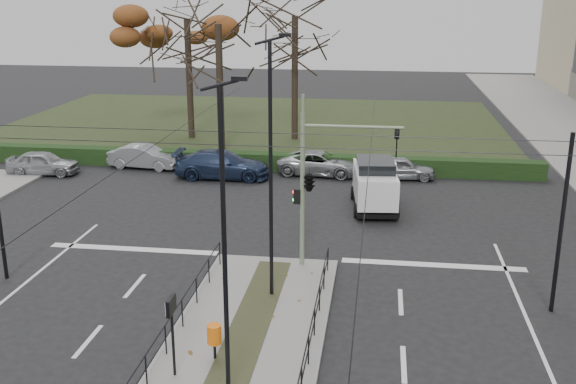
{
  "coord_description": "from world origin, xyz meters",
  "views": [
    {
      "loc": [
        3.77,
        -19.11,
        10.18
      ],
      "look_at": [
        0.14,
        7.04,
        2.2
      ],
      "focal_mm": 42.0,
      "sensor_mm": 36.0,
      "label": 1
    }
  ],
  "objects_px": {
    "litter_bin": "(214,335)",
    "white_van": "(375,183)",
    "parked_car_second": "(144,157)",
    "parked_car_first": "(43,163)",
    "streetlamp_median_near": "(225,248)",
    "streetlamp_median_far": "(271,169)",
    "info_panel": "(171,315)",
    "rust_tree": "(187,19)",
    "parked_car_fifth": "(401,168)",
    "parked_car_fourth": "(320,163)",
    "bare_tree_center": "(295,25)",
    "parked_car_third": "(222,164)",
    "bare_tree_near": "(218,34)",
    "traffic_light": "(312,179)"
  },
  "relations": [
    {
      "from": "streetlamp_median_far",
      "to": "info_panel",
      "type": "bearing_deg",
      "value": -108.84
    },
    {
      "from": "streetlamp_median_near",
      "to": "parked_car_fifth",
      "type": "distance_m",
      "value": 23.09
    },
    {
      "from": "litter_bin",
      "to": "streetlamp_median_far",
      "type": "relative_size",
      "value": 0.12
    },
    {
      "from": "litter_bin",
      "to": "parked_car_second",
      "type": "xyz_separation_m",
      "value": [
        -9.35,
        20.66,
        -0.19
      ]
    },
    {
      "from": "parked_car_first",
      "to": "white_van",
      "type": "bearing_deg",
      "value": -104.93
    },
    {
      "from": "traffic_light",
      "to": "rust_tree",
      "type": "distance_m",
      "value": 24.8
    },
    {
      "from": "streetlamp_median_near",
      "to": "white_van",
      "type": "distance_m",
      "value": 17.39
    },
    {
      "from": "parked_car_first",
      "to": "bare_tree_near",
      "type": "relative_size",
      "value": 0.38
    },
    {
      "from": "litter_bin",
      "to": "parked_car_fifth",
      "type": "height_order",
      "value": "parked_car_fifth"
    },
    {
      "from": "litter_bin",
      "to": "white_van",
      "type": "distance_m",
      "value": 15.42
    },
    {
      "from": "rust_tree",
      "to": "parked_car_fifth",
      "type": "xyz_separation_m",
      "value": [
        14.48,
        -8.64,
        -7.62
      ]
    },
    {
      "from": "parked_car_second",
      "to": "rust_tree",
      "type": "distance_m",
      "value": 11.25
    },
    {
      "from": "info_panel",
      "to": "rust_tree",
      "type": "bearing_deg",
      "value": 104.86
    },
    {
      "from": "parked_car_second",
      "to": "info_panel",
      "type": "bearing_deg",
      "value": -152.86
    },
    {
      "from": "litter_bin",
      "to": "streetlamp_median_far",
      "type": "bearing_deg",
      "value": 77.9
    },
    {
      "from": "streetlamp_median_near",
      "to": "parked_car_fourth",
      "type": "xyz_separation_m",
      "value": [
        0.22,
        22.57,
        -3.65
      ]
    },
    {
      "from": "parked_car_second",
      "to": "bare_tree_center",
      "type": "relative_size",
      "value": 0.38
    },
    {
      "from": "traffic_light",
      "to": "parked_car_fifth",
      "type": "relative_size",
      "value": 1.56
    },
    {
      "from": "litter_bin",
      "to": "bare_tree_center",
      "type": "bearing_deg",
      "value": 92.99
    },
    {
      "from": "parked_car_second",
      "to": "litter_bin",
      "type": "bearing_deg",
      "value": -149.88
    },
    {
      "from": "parked_car_fourth",
      "to": "traffic_light",
      "type": "bearing_deg",
      "value": -170.63
    },
    {
      "from": "streetlamp_median_far",
      "to": "parked_car_fourth",
      "type": "relative_size",
      "value": 1.83
    },
    {
      "from": "info_panel",
      "to": "parked_car_second",
      "type": "relative_size",
      "value": 0.55
    },
    {
      "from": "white_van",
      "to": "bare_tree_near",
      "type": "distance_m",
      "value": 15.63
    },
    {
      "from": "streetlamp_median_far",
      "to": "parked_car_fifth",
      "type": "height_order",
      "value": "streetlamp_median_far"
    },
    {
      "from": "litter_bin",
      "to": "parked_car_fourth",
      "type": "bearing_deg",
      "value": 86.99
    },
    {
      "from": "litter_bin",
      "to": "info_panel",
      "type": "relative_size",
      "value": 0.45
    },
    {
      "from": "parked_car_second",
      "to": "parked_car_first",
      "type": "bearing_deg",
      "value": 118.45
    },
    {
      "from": "streetlamp_median_near",
      "to": "bare_tree_center",
      "type": "distance_m",
      "value": 31.74
    },
    {
      "from": "litter_bin",
      "to": "parked_car_fourth",
      "type": "distance_m",
      "value": 20.65
    },
    {
      "from": "rust_tree",
      "to": "bare_tree_near",
      "type": "bearing_deg",
      "value": -51.26
    },
    {
      "from": "parked_car_first",
      "to": "traffic_light",
      "type": "bearing_deg",
      "value": -128.32
    },
    {
      "from": "white_van",
      "to": "bare_tree_center",
      "type": "bearing_deg",
      "value": 111.46
    },
    {
      "from": "streetlamp_median_far",
      "to": "parked_car_third",
      "type": "xyz_separation_m",
      "value": [
        -5.22,
        14.8,
        -3.81
      ]
    },
    {
      "from": "info_panel",
      "to": "litter_bin",
      "type": "bearing_deg",
      "value": 47.71
    },
    {
      "from": "streetlamp_median_far",
      "to": "parked_car_fifth",
      "type": "xyz_separation_m",
      "value": [
        4.71,
        15.97,
        -3.95
      ]
    },
    {
      "from": "litter_bin",
      "to": "streetlamp_median_near",
      "type": "height_order",
      "value": "streetlamp_median_near"
    },
    {
      "from": "parked_car_second",
      "to": "bare_tree_center",
      "type": "xyz_separation_m",
      "value": [
        7.81,
        8.84,
        7.17
      ]
    },
    {
      "from": "traffic_light",
      "to": "parked_car_first",
      "type": "distance_m",
      "value": 20.26
    },
    {
      "from": "litter_bin",
      "to": "white_van",
      "type": "height_order",
      "value": "white_van"
    },
    {
      "from": "rust_tree",
      "to": "litter_bin",
      "type": "bearing_deg",
      "value": -73.04
    },
    {
      "from": "parked_car_fourth",
      "to": "streetlamp_median_near",
      "type": "bearing_deg",
      "value": -174.97
    },
    {
      "from": "streetlamp_median_near",
      "to": "parked_car_first",
      "type": "bearing_deg",
      "value": 127.12
    },
    {
      "from": "parked_car_second",
      "to": "parked_car_third",
      "type": "xyz_separation_m",
      "value": [
        5.07,
        -1.49,
        0.08
      ]
    },
    {
      "from": "parked_car_first",
      "to": "rust_tree",
      "type": "distance_m",
      "value": 14.17
    },
    {
      "from": "streetlamp_median_near",
      "to": "parked_car_fourth",
      "type": "distance_m",
      "value": 22.87
    },
    {
      "from": "white_van",
      "to": "rust_tree",
      "type": "height_order",
      "value": "rust_tree"
    },
    {
      "from": "parked_car_second",
      "to": "parked_car_third",
      "type": "relative_size",
      "value": 0.79
    },
    {
      "from": "parked_car_fifth",
      "to": "parked_car_third",
      "type": "bearing_deg",
      "value": 92.81
    },
    {
      "from": "streetlamp_median_near",
      "to": "streetlamp_median_far",
      "type": "height_order",
      "value": "streetlamp_median_far"
    }
  ]
}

